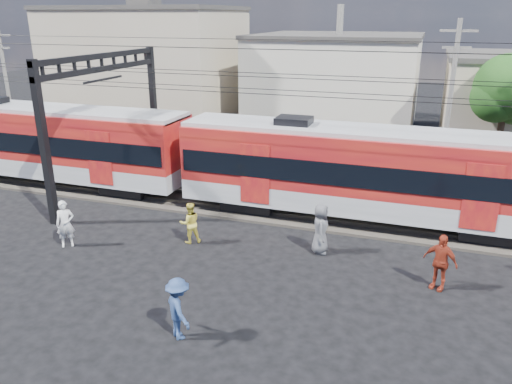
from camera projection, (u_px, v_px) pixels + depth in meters
ground at (241, 305)px, 15.73m from camera, size 120.00×120.00×0.00m
track_bed at (302, 213)px, 22.84m from camera, size 70.00×3.40×0.12m
rail_near at (298, 217)px, 22.14m from camera, size 70.00×0.12×0.12m
rail_far at (306, 205)px, 23.47m from camera, size 70.00×0.12×0.12m
commuter_train at (371, 170)px, 21.17m from camera, size 50.30×3.08×4.17m
catenary at (129, 93)px, 23.78m from camera, size 70.00×9.30×7.52m
building_west at (148, 67)px, 40.76m from camera, size 14.28×10.20×9.30m
building_midwest at (337, 82)px, 39.19m from camera, size 12.24×12.24×7.30m
utility_pole_mid at (450, 99)px, 25.76m from camera, size 1.80×0.24×8.50m
utility_pole_west at (7, 84)px, 33.49m from camera, size 1.80×0.24×8.00m
tree_near at (510, 91)px, 27.50m from camera, size 3.82×3.64×6.72m
pedestrian_a at (65, 224)px, 19.45m from camera, size 0.82×0.78×1.88m
pedestrian_b at (190, 223)px, 19.79m from camera, size 1.04×1.01×1.69m
pedestrian_c at (178, 309)px, 13.87m from camera, size 1.35×1.30×1.84m
pedestrian_d at (440, 262)px, 16.37m from camera, size 1.24×0.90×1.96m
pedestrian_e at (320, 229)px, 18.91m from camera, size 0.82×1.07×1.95m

